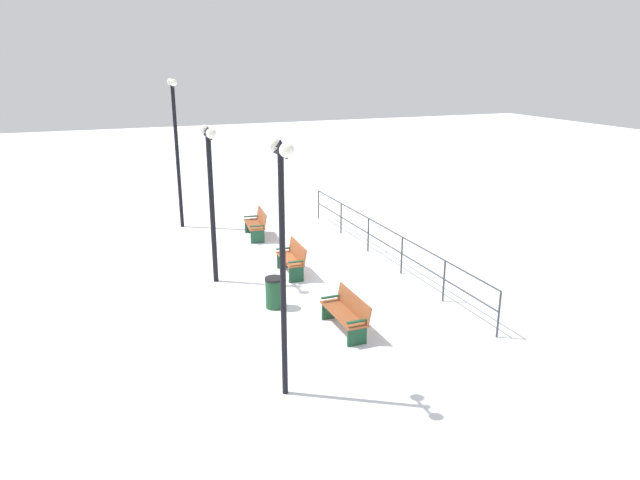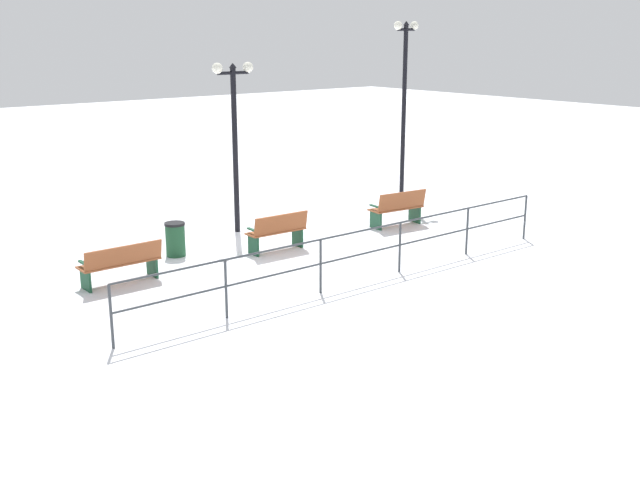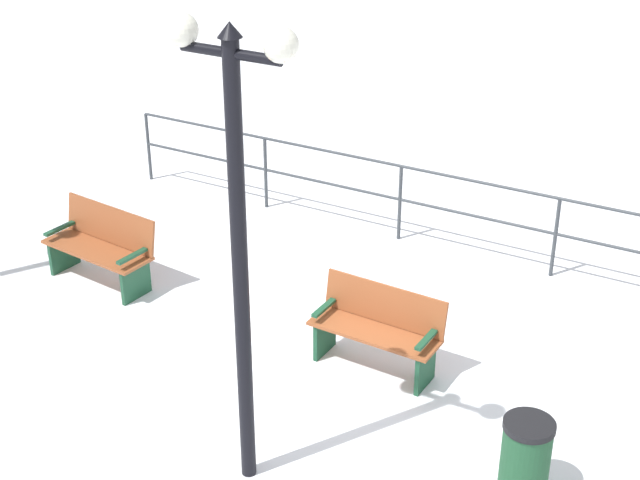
{
  "view_description": "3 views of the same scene",
  "coord_description": "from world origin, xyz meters",
  "px_view_note": "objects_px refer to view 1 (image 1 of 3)",
  "views": [
    {
      "loc": [
        4.84,
        14.85,
        5.9
      ],
      "look_at": [
        -1.34,
        -0.79,
        0.67
      ],
      "focal_mm": 32.76,
      "sensor_mm": 36.0,
      "label": 1
    },
    {
      "loc": [
        -14.12,
        9.99,
        4.95
      ],
      "look_at": [
        -1.18,
        -0.46,
        0.41
      ],
      "focal_mm": 42.75,
      "sensor_mm": 36.0,
      "label": 2
    },
    {
      "loc": [
        7.61,
        3.62,
        5.92
      ],
      "look_at": [
        -1.94,
        -1.68,
        0.35
      ],
      "focal_mm": 52.73,
      "sensor_mm": 36.0,
      "label": 3
    }
  ],
  "objects_px": {
    "bench_second": "(292,258)",
    "bench_third": "(347,312)",
    "bench_nearest": "(257,224)",
    "lamppost_near": "(176,135)",
    "lamppost_far": "(282,228)",
    "trash_bin": "(274,292)",
    "lamppost_middle": "(210,180)"
  },
  "relations": [
    {
      "from": "bench_second",
      "to": "lamppost_middle",
      "type": "bearing_deg",
      "value": -5.12
    },
    {
      "from": "bench_second",
      "to": "lamppost_near",
      "type": "relative_size",
      "value": 0.28
    },
    {
      "from": "bench_third",
      "to": "trash_bin",
      "type": "distance_m",
      "value": 2.16
    },
    {
      "from": "bench_third",
      "to": "lamppost_near",
      "type": "distance_m",
      "value": 10.68
    },
    {
      "from": "bench_second",
      "to": "bench_third",
      "type": "bearing_deg",
      "value": 91.49
    },
    {
      "from": "bench_nearest",
      "to": "lamppost_middle",
      "type": "xyz_separation_m",
      "value": [
        2.18,
        3.6,
        2.35
      ]
    },
    {
      "from": "lamppost_far",
      "to": "trash_bin",
      "type": "xyz_separation_m",
      "value": [
        -0.98,
        -3.8,
        -2.78
      ]
    },
    {
      "from": "lamppost_middle",
      "to": "lamppost_far",
      "type": "relative_size",
      "value": 0.91
    },
    {
      "from": "trash_bin",
      "to": "bench_nearest",
      "type": "bearing_deg",
      "value": -101.49
    },
    {
      "from": "bench_nearest",
      "to": "lamppost_far",
      "type": "bearing_deg",
      "value": 83.48
    },
    {
      "from": "bench_third",
      "to": "lamppost_near",
      "type": "relative_size",
      "value": 0.31
    },
    {
      "from": "lamppost_near",
      "to": "lamppost_middle",
      "type": "height_order",
      "value": "lamppost_near"
    },
    {
      "from": "lamppost_far",
      "to": "bench_third",
      "type": "bearing_deg",
      "value": -137.15
    },
    {
      "from": "lamppost_far",
      "to": "trash_bin",
      "type": "distance_m",
      "value": 4.81
    },
    {
      "from": "bench_nearest",
      "to": "lamppost_near",
      "type": "xyz_separation_m",
      "value": [
        2.18,
        -2.31,
        2.85
      ]
    },
    {
      "from": "bench_third",
      "to": "lamppost_near",
      "type": "xyz_separation_m",
      "value": [
        2.1,
        -10.07,
        2.89
      ]
    },
    {
      "from": "bench_nearest",
      "to": "bench_third",
      "type": "height_order",
      "value": "bench_nearest"
    },
    {
      "from": "lamppost_middle",
      "to": "trash_bin",
      "type": "distance_m",
      "value": 3.51
    },
    {
      "from": "lamppost_near",
      "to": "lamppost_middle",
      "type": "distance_m",
      "value": 5.93
    },
    {
      "from": "bench_second",
      "to": "lamppost_near",
      "type": "xyz_separation_m",
      "value": [
        2.15,
        -6.19,
        2.86
      ]
    },
    {
      "from": "lamppost_near",
      "to": "lamppost_far",
      "type": "relative_size",
      "value": 1.13
    },
    {
      "from": "bench_second",
      "to": "lamppost_near",
      "type": "height_order",
      "value": "lamppost_near"
    },
    {
      "from": "lamppost_near",
      "to": "lamppost_far",
      "type": "bearing_deg",
      "value": 90.0
    },
    {
      "from": "bench_nearest",
      "to": "lamppost_far",
      "type": "xyz_separation_m",
      "value": [
        2.18,
        9.7,
        2.69
      ]
    },
    {
      "from": "trash_bin",
      "to": "bench_second",
      "type": "bearing_deg",
      "value": -119.83
    },
    {
      "from": "lamppost_far",
      "to": "trash_bin",
      "type": "height_order",
      "value": "lamppost_far"
    },
    {
      "from": "bench_second",
      "to": "bench_third",
      "type": "relative_size",
      "value": 0.88
    },
    {
      "from": "bench_nearest",
      "to": "trash_bin",
      "type": "distance_m",
      "value": 6.03
    },
    {
      "from": "trash_bin",
      "to": "bench_third",
      "type": "bearing_deg",
      "value": 121.33
    },
    {
      "from": "bench_nearest",
      "to": "lamppost_near",
      "type": "height_order",
      "value": "lamppost_near"
    },
    {
      "from": "bench_nearest",
      "to": "bench_second",
      "type": "relative_size",
      "value": 1.07
    },
    {
      "from": "bench_third",
      "to": "trash_bin",
      "type": "height_order",
      "value": "bench_third"
    }
  ]
}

